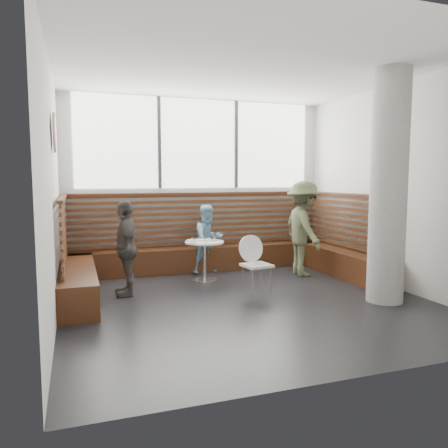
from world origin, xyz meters
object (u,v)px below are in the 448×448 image
object	(u,v)px
child_left	(126,248)
child_back	(208,239)
cafe_chair	(255,259)
adult_man	(303,228)
concrete_column	(389,188)
cafe_table	(205,253)

from	to	relation	value
child_left	child_back	bearing A→B (deg)	124.96
cafe_chair	child_left	size ratio (longest dim) A/B	0.62
adult_man	concrete_column	bearing A→B (deg)	-167.45
cafe_table	child_left	distance (m)	1.44
concrete_column	cafe_chair	size ratio (longest dim) A/B	3.69
cafe_chair	adult_man	size ratio (longest dim) A/B	0.52
cafe_table	adult_man	xyz separation A→B (m)	(1.79, -0.13, 0.36)
child_back	child_left	bearing A→B (deg)	-163.36
child_back	child_left	distance (m)	1.91
cafe_table	child_back	distance (m)	0.65
cafe_table	cafe_chair	size ratio (longest dim) A/B	0.78
concrete_column	cafe_chair	bearing A→B (deg)	145.74
concrete_column	cafe_table	size ratio (longest dim) A/B	4.75
concrete_column	child_back	xyz separation A→B (m)	(-1.82, 2.58, -0.98)
child_back	cafe_chair	bearing A→B (deg)	-96.58
cafe_chair	adult_man	distance (m)	1.54
cafe_chair	adult_man	bearing A→B (deg)	23.22
adult_man	cafe_table	bearing A→B (deg)	90.05
adult_man	child_back	size ratio (longest dim) A/B	1.35
cafe_table	child_left	xyz separation A→B (m)	(-1.34, -0.46, 0.22)
cafe_table	adult_man	world-z (taller)	adult_man
adult_man	child_left	size ratio (longest dim) A/B	1.19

